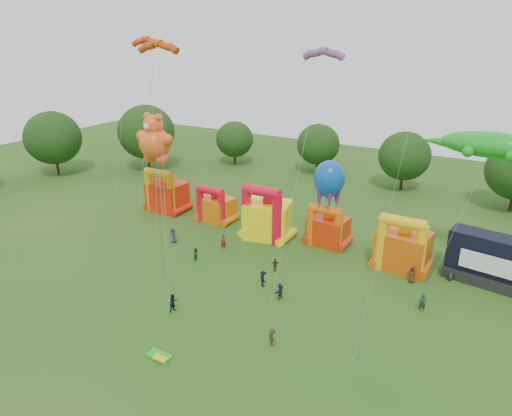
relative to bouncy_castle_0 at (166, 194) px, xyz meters
The scene contains 24 objects.
ground 33.58m from the bouncy_castle_0, 54.52° to the right, with size 160.00×160.00×0.00m, color #1F4B15.
tree_ring 32.57m from the bouncy_castle_0, 55.56° to the right, with size 120.21×122.28×12.07m.
bouncy_castle_0 is the anchor object (origin of this frame).
bouncy_castle_1 8.41m from the bouncy_castle_0, ahead, with size 5.09×4.38×5.17m.
bouncy_castle_2 17.12m from the bouncy_castle_0, ahead, with size 6.31×5.51×7.15m.
bouncy_castle_3 24.49m from the bouncy_castle_0, ahead, with size 4.73×3.92×5.31m.
bouncy_castle_4 33.77m from the bouncy_castle_0, ahead, with size 5.66×4.72×6.50m.
stage_trailer 42.33m from the bouncy_castle_0, ahead, with size 8.62×4.22×5.29m.
teddy_bear_kite 9.38m from the bouncy_castle_0, 58.38° to the right, with size 5.65×4.04×15.05m.
gecko_kite 39.83m from the bouncy_castle_0, ahead, with size 12.61×6.87×15.30m.
octopus_kite 24.11m from the bouncy_castle_0, ahead, with size 5.46×4.15×10.93m.
parafoil_kites 17.73m from the bouncy_castle_0, 45.42° to the right, with size 26.82×14.92×24.50m.
diamond_kites 26.68m from the bouncy_castle_0, 36.09° to the right, with size 31.41×11.72×37.03m.
folded_kite_bundle 32.87m from the bouncy_castle_0, 50.54° to the right, with size 2.02×1.12×0.31m.
spectator_0 11.45m from the bouncy_castle_0, 45.43° to the right, with size 0.95×0.62×1.94m, color #312A47.
spectator_1 15.72m from the bouncy_castle_0, 24.15° to the right, with size 0.66×0.44×1.82m, color maroon.
spectator_2 16.89m from the bouncy_castle_0, 38.09° to the right, with size 0.74×0.58×1.53m, color #183C26.
spectator_3 25.46m from the bouncy_castle_0, 27.08° to the right, with size 1.12×0.64×1.73m, color black.
spectator_4 23.73m from the bouncy_castle_0, 20.17° to the right, with size 0.89×0.37×1.52m, color #372D16.
spectator_5 28.30m from the bouncy_castle_0, 26.92° to the right, with size 1.57×0.50×1.69m, color #2B2C47.
spectator_6 35.73m from the bouncy_castle_0, ahead, with size 0.89×0.58×1.82m, color #4F2116.
spectator_7 38.47m from the bouncy_castle_0, 12.06° to the right, with size 0.68×0.44×1.85m, color #173B22.
spectator_8 26.43m from the bouncy_castle_0, 48.08° to the right, with size 0.87×0.68×1.79m, color black.
spectator_9 34.04m from the bouncy_castle_0, 34.83° to the right, with size 1.03×0.59×1.60m, color #3A2717.
Camera 1 is at (23.02, -19.78, 24.32)m, focal length 32.00 mm.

